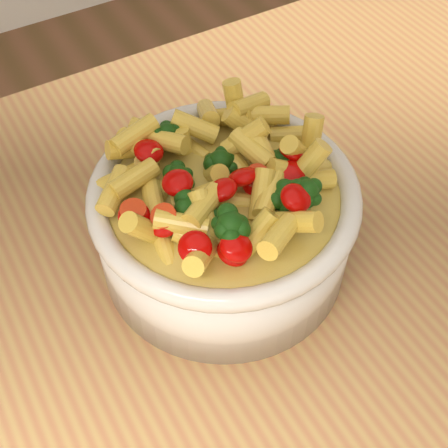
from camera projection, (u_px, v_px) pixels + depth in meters
table at (227, 378)px, 0.62m from camera, size 1.20×0.80×0.90m
serving_bowl at (224, 223)px, 0.55m from camera, size 0.23×0.23×0.10m
pasta_salad at (224, 174)px, 0.50m from camera, size 0.18×0.18×0.04m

